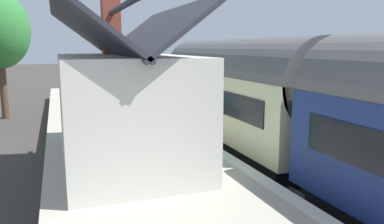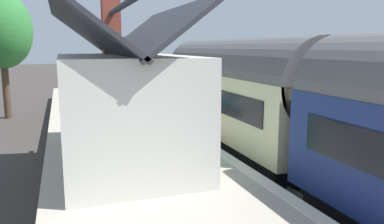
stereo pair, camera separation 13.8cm
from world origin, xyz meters
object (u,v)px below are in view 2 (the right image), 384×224
(train, at_px, (320,114))
(planter_bench_right, at_px, (141,101))
(planter_edge_near, at_px, (145,109))
(tree_far_right, at_px, (1,31))
(bench_by_lamp, at_px, (120,102))
(planter_edge_far, at_px, (133,98))
(lamp_post_platform, at_px, (127,56))
(planter_under_sign, at_px, (74,101))
(planter_by_door, at_px, (122,92))
(station_sign_board, at_px, (154,93))
(bench_platform_end, at_px, (120,97))
(planter_bench_left, at_px, (107,95))
(station_building, at_px, (123,104))
(planter_corner_building, at_px, (85,91))
(bench_mid_platform, at_px, (108,91))
(bench_near_building, at_px, (135,110))

(train, xyz_separation_m, planter_bench_right, (11.40, 2.63, -1.09))
(planter_edge_near, relative_size, tree_far_right, 0.13)
(bench_by_lamp, relative_size, planter_edge_far, 1.56)
(planter_bench_right, xyz_separation_m, lamp_post_platform, (2.89, 0.21, 2.34))
(planter_under_sign, bearing_deg, planter_by_door, -56.41)
(bench_by_lamp, xyz_separation_m, planter_by_door, (4.17, -0.73, -0.00))
(train, bearing_deg, station_sign_board, 18.98)
(planter_by_door, relative_size, lamp_post_platform, 0.24)
(bench_platform_end, xyz_separation_m, planter_by_door, (2.29, -0.46, -0.00))
(bench_by_lamp, height_order, planter_bench_left, bench_by_lamp)
(bench_platform_end, distance_m, lamp_post_platform, 2.92)
(train, distance_m, station_sign_board, 8.36)
(planter_by_door, bearing_deg, lamp_post_platform, -151.41)
(planter_edge_near, xyz_separation_m, lamp_post_platform, (5.36, -0.09, 2.37))
(train, distance_m, station_building, 5.45)
(tree_far_right, bearing_deg, planter_bench_right, -117.82)
(planter_bench_left, bearing_deg, train, -163.31)
(train, distance_m, bench_platform_end, 13.04)
(planter_bench_left, height_order, planter_by_door, planter_by_door)
(lamp_post_platform, relative_size, station_sign_board, 2.45)
(station_building, relative_size, planter_corner_building, 9.48)
(bench_by_lamp, bearing_deg, planter_under_sign, 43.79)
(planter_edge_far, relative_size, station_sign_board, 0.58)
(bench_mid_platform, distance_m, planter_corner_building, 1.91)
(station_building, relative_size, bench_by_lamp, 4.79)
(bench_mid_platform, height_order, station_sign_board, station_sign_board)
(station_building, bearing_deg, planter_bench_right, -14.30)
(train, distance_m, planter_bench_left, 14.32)
(train, relative_size, planter_edge_far, 23.05)
(train, relative_size, planter_bench_left, 24.15)
(bench_mid_platform, bearing_deg, planter_edge_near, -172.43)
(planter_bench_right, height_order, planter_bench_left, planter_bench_left)
(bench_mid_platform, bearing_deg, tree_far_right, 95.69)
(station_building, bearing_deg, bench_platform_end, -7.70)
(station_building, xyz_separation_m, planter_bench_left, (11.44, -0.86, -1.14))
(planter_bench_right, bearing_deg, planter_bench_left, 32.90)
(bench_mid_platform, distance_m, planter_under_sign, 3.49)
(planter_edge_far, bearing_deg, planter_bench_left, 72.52)
(station_building, xyz_separation_m, planter_bench_right, (9.16, -2.33, -1.29))
(planter_under_sign, relative_size, planter_corner_building, 1.45)
(bench_near_building, relative_size, station_sign_board, 0.90)
(bench_near_building, relative_size, planter_edge_far, 1.57)
(station_building, height_order, planter_bench_left, station_building)
(planter_bench_left, xyz_separation_m, station_sign_board, (-5.78, -1.39, 0.71))
(bench_mid_platform, bearing_deg, planter_by_door, -138.89)
(planter_bench_left, bearing_deg, bench_near_building, -175.49)
(bench_platform_end, distance_m, planter_edge_near, 3.64)
(planter_bench_left, xyz_separation_m, planter_edge_near, (-4.76, -1.17, -0.18))
(station_building, relative_size, station_sign_board, 4.31)
(bench_mid_platform, bearing_deg, planter_corner_building, 44.06)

